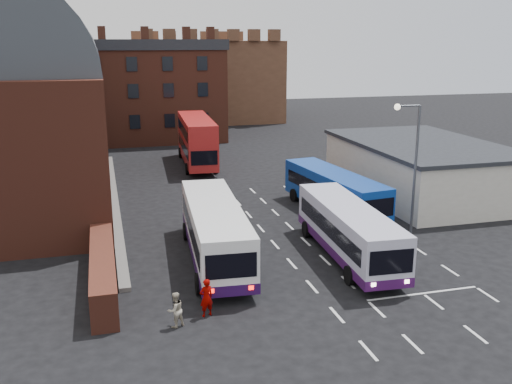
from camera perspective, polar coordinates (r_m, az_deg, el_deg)
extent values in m
plane|color=black|center=(30.17, 5.07, -8.81)|extent=(180.00, 180.00, 0.00)
cube|color=#602B1E|center=(47.71, -22.07, 5.28)|extent=(12.00, 28.00, 10.00)
cylinder|color=#1E2328|center=(47.22, -22.67, 11.26)|extent=(12.00, 26.00, 12.00)
cube|color=#602B1E|center=(30.01, -15.06, -7.55)|extent=(1.20, 10.00, 1.80)
cube|color=beige|center=(48.00, 16.24, 2.18)|extent=(10.00, 16.00, 4.00)
cube|color=#282B30|center=(47.60, 16.43, 4.65)|extent=(10.40, 16.40, 0.30)
cube|color=brown|center=(72.23, -12.38, 9.37)|extent=(22.00, 10.00, 11.00)
cube|color=brown|center=(93.38, -5.63, 11.14)|extent=(22.00, 22.00, 12.00)
cube|color=white|center=(32.08, -4.14, -3.65)|extent=(3.59, 12.19, 2.73)
cube|color=black|center=(32.02, -4.15, -3.37)|extent=(3.56, 11.00, 0.98)
cylinder|color=black|center=(36.01, -7.03, -3.92)|extent=(0.38, 1.11, 1.09)
cylinder|color=black|center=(28.49, -5.77, -9.11)|extent=(0.38, 1.11, 1.09)
cylinder|color=black|center=(36.28, -2.71, -3.67)|extent=(0.38, 1.11, 1.09)
cylinder|color=black|center=(28.83, -0.29, -8.73)|extent=(0.38, 1.11, 1.09)
cube|color=silver|center=(32.85, 9.23, -3.61)|extent=(3.14, 11.29, 2.54)
cube|color=black|center=(32.80, 9.24, -3.36)|extent=(3.14, 10.10, 0.91)
cylinder|color=black|center=(30.74, 13.76, -7.71)|extent=(0.34, 1.03, 1.02)
cylinder|color=black|center=(37.18, 8.77, -3.43)|extent=(0.34, 1.03, 1.02)
cylinder|color=black|center=(29.76, 9.31, -8.23)|extent=(0.34, 1.03, 1.02)
cylinder|color=black|center=(36.38, 5.03, -3.72)|extent=(0.34, 1.03, 1.02)
cube|color=navy|center=(41.12, 7.83, 0.22)|extent=(3.87, 11.27, 2.51)
cube|color=black|center=(41.08, 7.84, 0.42)|extent=(3.78, 10.09, 0.90)
cylinder|color=black|center=(39.27, 11.92, -2.59)|extent=(0.40, 1.03, 1.00)
cylinder|color=black|center=(45.33, 6.67, 0.00)|extent=(0.40, 1.03, 1.00)
cylinder|color=black|center=(37.96, 8.78, -3.05)|extent=(0.40, 1.03, 1.00)
cylinder|color=black|center=(44.20, 3.82, -0.32)|extent=(0.40, 1.03, 1.00)
cube|color=#B41F1D|center=(56.74, -5.94, 5.28)|extent=(3.40, 12.04, 4.22)
cube|color=black|center=(56.84, -5.92, 4.68)|extent=(3.39, 10.85, 0.97)
cylinder|color=black|center=(53.61, -4.00, 2.45)|extent=(0.37, 1.10, 1.08)
cylinder|color=black|center=(61.39, -5.05, 4.03)|extent=(0.37, 1.10, 1.08)
cylinder|color=black|center=(53.32, -6.89, 2.31)|extent=(0.37, 1.10, 1.08)
cylinder|color=black|center=(61.14, -7.58, 3.91)|extent=(0.37, 1.10, 1.08)
cylinder|color=#494D53|center=(36.30, 15.61, 1.76)|extent=(0.17, 0.17, 8.36)
cylinder|color=#494D53|center=(35.27, 15.03, 8.33)|extent=(1.47, 0.16, 0.10)
sphere|color=#FFF2CC|center=(34.93, 13.96, 8.26)|extent=(0.38, 0.38, 0.38)
imported|color=#7B0200|center=(26.20, -4.99, -10.48)|extent=(0.75, 0.61, 1.80)
imported|color=#B3A891|center=(25.49, -8.06, -11.59)|extent=(0.97, 0.89, 1.60)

